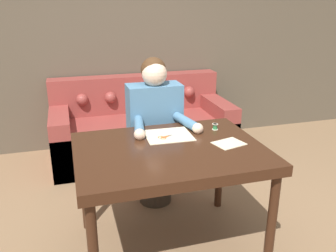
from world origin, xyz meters
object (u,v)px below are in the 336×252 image
Objects in this scene: dining_table at (170,159)px; scissors at (167,137)px; couch at (142,129)px; thread_spool at (215,127)px; person at (155,133)px.

dining_table is 6.32× the size of scissors.
dining_table is 0.63× the size of couch.
thread_spool is (0.26, -1.44, 0.49)m from couch.
couch reaches higher than thread_spool.
scissors is at bearing -94.95° from couch.
scissors is at bearing 80.01° from dining_table.
scissors is at bearing -173.45° from thread_spool.
person reaches higher than couch.
person reaches higher than thread_spool.
scissors is at bearing -93.09° from person.
couch is 1.11m from person.
scissors is (0.03, 0.19, 0.08)m from dining_table.
thread_spool is (0.42, 0.23, 0.10)m from dining_table.
dining_table is 0.49m from thread_spool.
scissors is 0.39m from thread_spool.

